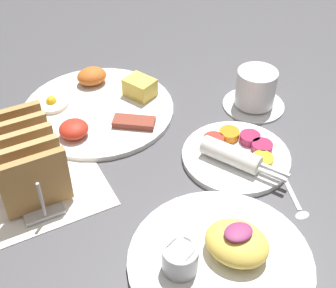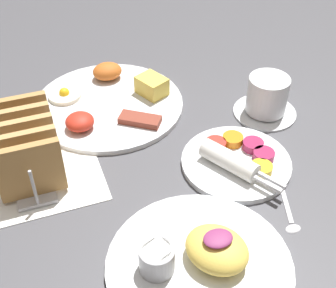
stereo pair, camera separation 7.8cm
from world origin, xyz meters
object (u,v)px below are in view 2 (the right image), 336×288
(plate_condiments, at_px, (236,160))
(coffee_cup, at_px, (267,98))
(plate_breakfast, at_px, (109,101))
(plate_foreground, at_px, (200,260))
(toast_rack, at_px, (25,147))

(plate_condiments, xyz_separation_m, coffee_cup, (0.12, 0.11, 0.02))
(plate_breakfast, distance_m, plate_foreground, 0.41)
(plate_breakfast, distance_m, coffee_cup, 0.30)
(toast_rack, bearing_deg, coffee_cup, 1.08)
(plate_breakfast, relative_size, coffee_cup, 2.41)
(plate_foreground, xyz_separation_m, coffee_cup, (0.25, 0.28, 0.02))
(plate_condiments, bearing_deg, toast_rack, 162.17)
(plate_condiments, xyz_separation_m, toast_rack, (-0.33, 0.10, 0.04))
(plate_condiments, distance_m, toast_rack, 0.34)
(plate_condiments, bearing_deg, coffee_cup, 44.02)
(plate_foreground, bearing_deg, plate_breakfast, 92.85)
(plate_foreground, xyz_separation_m, toast_rack, (-0.19, 0.27, 0.04))
(plate_foreground, height_order, coffee_cup, coffee_cup)
(plate_breakfast, xyz_separation_m, toast_rack, (-0.17, -0.13, 0.04))
(plate_breakfast, bearing_deg, coffee_cup, -24.72)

